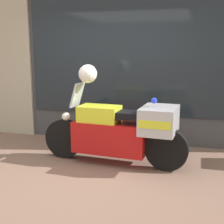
{
  "coord_description": "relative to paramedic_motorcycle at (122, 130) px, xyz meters",
  "views": [
    {
      "loc": [
        1.51,
        -3.89,
        1.76
      ],
      "look_at": [
        0.11,
        1.11,
        0.72
      ],
      "focal_mm": 50.0,
      "sensor_mm": 36.0,
      "label": 1
    }
  ],
  "objects": [
    {
      "name": "white_helmet",
      "position": [
        -0.56,
        0.04,
        0.85
      ],
      "size": [
        0.29,
        0.29,
        0.29
      ],
      "primitive_type": "sphere",
      "color": "white",
      "rests_on": "paramedic_motorcycle"
    },
    {
      "name": "shop_building",
      "position": [
        -0.84,
        1.4,
        1.23
      ],
      "size": [
        5.63,
        0.55,
        3.54
      ],
      "color": "#424247",
      "rests_on": "ground"
    },
    {
      "name": "ground_plane",
      "position": [
        -0.41,
        -0.6,
        -0.54
      ],
      "size": [
        60.0,
        60.0,
        0.0
      ],
      "primitive_type": "plane",
      "color": "#7A5B4C"
    },
    {
      "name": "paramedic_motorcycle",
      "position": [
        0.0,
        0.0,
        0.0
      ],
      "size": [
        2.33,
        0.71,
        1.25
      ],
      "rotation": [
        0.0,
        0.0,
        3.07
      ],
      "color": "black",
      "rests_on": "ground"
    },
    {
      "name": "window_display",
      "position": [
        0.03,
        1.43,
        -0.1
      ],
      "size": [
        4.15,
        0.3,
        1.85
      ],
      "color": "slate",
      "rests_on": "ground"
    }
  ]
}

